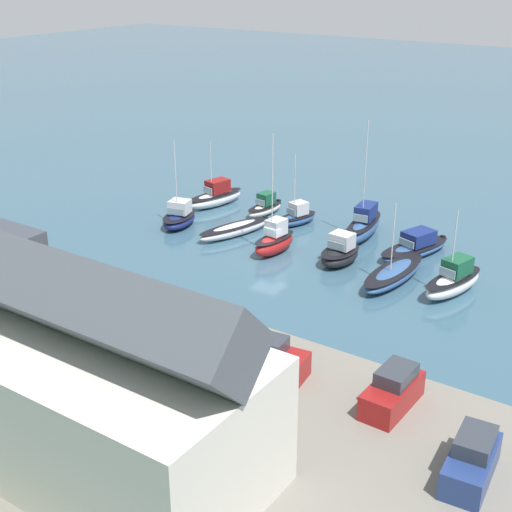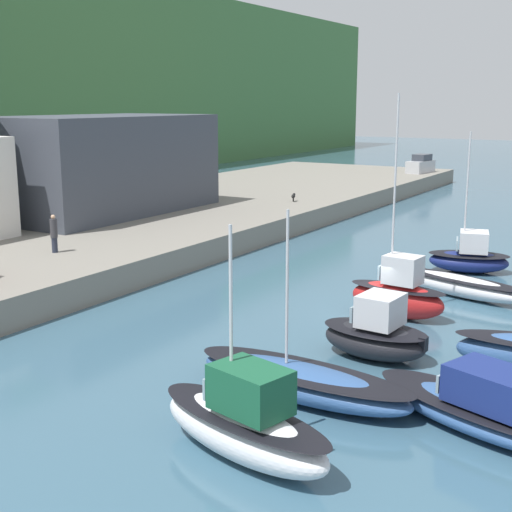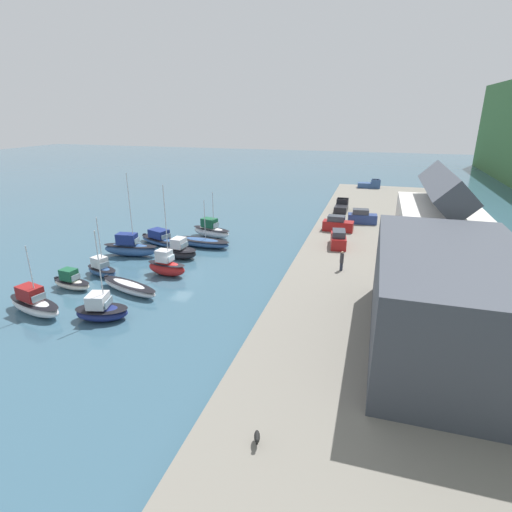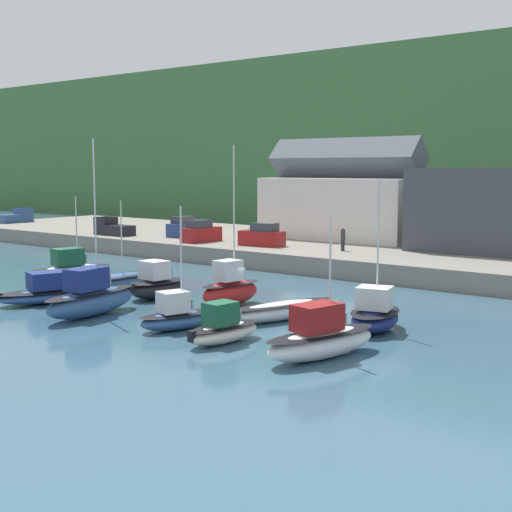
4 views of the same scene
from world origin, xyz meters
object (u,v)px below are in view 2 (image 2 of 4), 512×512
object	(u,v)px
moored_boat_1	(301,381)
moored_boat_6	(483,408)
moored_boat_0	(244,424)
moored_boat_3	(398,294)
moored_boat_2	(376,335)
moored_boat_4	(459,285)
moored_boat_5	(470,257)
dog_on_quay	(293,196)
person_on_quay	(54,233)
parked_car_2	(421,165)

from	to	relation	value
moored_boat_1	moored_boat_6	size ratio (longest dim) A/B	1.05
moored_boat_0	moored_boat_3	bearing A→B (deg)	17.44
moored_boat_0	moored_boat_2	distance (m)	9.49
moored_boat_4	moored_boat_6	bearing A→B (deg)	-145.45
moored_boat_2	moored_boat_5	xyz separation A→B (m)	(16.39, 0.59, -0.05)
moored_boat_0	moored_boat_5	xyz separation A→B (m)	(25.88, 0.40, -0.13)
dog_on_quay	moored_boat_6	bearing A→B (deg)	-70.81
moored_boat_4	dog_on_quay	distance (m)	25.17
moored_boat_0	moored_boat_6	xyz separation A→B (m)	(5.20, -5.39, -0.30)
moored_boat_5	moored_boat_1	bearing A→B (deg)	164.86
person_on_quay	dog_on_quay	world-z (taller)	person_on_quay
moored_boat_1	moored_boat_0	bearing A→B (deg)	-169.93
moored_boat_3	person_on_quay	bearing A→B (deg)	104.84
moored_boat_4	moored_boat_5	xyz separation A→B (m)	(5.62, 0.95, 0.32)
moored_boat_3	moored_boat_6	xyz separation A→B (m)	(-9.89, -6.32, -0.41)
moored_boat_0	dog_on_quay	world-z (taller)	moored_boat_0
dog_on_quay	moored_boat_4	bearing A→B (deg)	-59.25
moored_boat_0	moored_boat_4	distance (m)	20.27
moored_boat_0	moored_boat_4	bearing A→B (deg)	12.38
moored_boat_0	dog_on_quay	size ratio (longest dim) A/B	7.57
moored_boat_2	moored_boat_4	world-z (taller)	moored_boat_2
parked_car_2	moored_boat_6	bearing A→B (deg)	118.27
moored_boat_2	moored_boat_6	xyz separation A→B (m)	(-4.29, -5.20, -0.23)
moored_boat_4	moored_boat_6	size ratio (longest dim) A/B	0.98
moored_boat_3	dog_on_quay	world-z (taller)	moored_boat_3
moored_boat_6	dog_on_quay	size ratio (longest dim) A/B	9.06
moored_boat_1	person_on_quay	size ratio (longest dim) A/B	3.90
moored_boat_0	dog_on_quay	bearing A→B (deg)	39.95
moored_boat_4	person_on_quay	xyz separation A→B (m)	(-8.28, 20.47, 2.11)
parked_car_2	moored_boat_0	bearing A→B (deg)	112.55
moored_boat_5	dog_on_quay	world-z (taller)	moored_boat_5
moored_boat_2	moored_boat_4	distance (m)	10.78
moored_boat_0	moored_boat_2	bearing A→B (deg)	12.77
moored_boat_2	moored_boat_5	world-z (taller)	moored_boat_5
moored_boat_5	moored_boat_3	bearing A→B (deg)	162.36
moored_boat_4	moored_boat_5	distance (m)	5.70
moored_boat_3	dog_on_quay	size ratio (longest dim) A/B	11.64
moored_boat_5	dog_on_quay	size ratio (longest dim) A/B	9.32
moored_boat_0	moored_boat_4	size ratio (longest dim) A/B	0.85
person_on_quay	moored_boat_1	bearing A→B (deg)	-111.06
moored_boat_6	dog_on_quay	xyz separation A→B (m)	(31.90, 23.50, 1.33)
moored_boat_4	moored_boat_2	bearing A→B (deg)	-165.17
moored_boat_2	moored_boat_3	distance (m)	5.71
moored_boat_3	dog_on_quay	xyz separation A→B (m)	(22.01, 17.18, 0.92)
parked_car_2	moored_boat_2	bearing A→B (deg)	114.96
moored_boat_2	person_on_quay	size ratio (longest dim) A/B	2.09
moored_boat_1	moored_boat_2	size ratio (longest dim) A/B	1.87
moored_boat_6	dog_on_quay	distance (m)	39.64
moored_boat_2	moored_boat_3	bearing A→B (deg)	15.65
moored_boat_2	moored_boat_3	size ratio (longest dim) A/B	0.44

